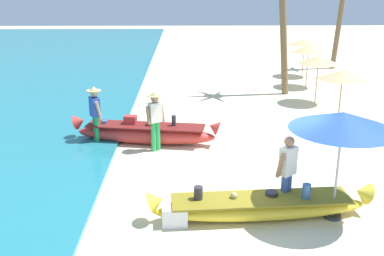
# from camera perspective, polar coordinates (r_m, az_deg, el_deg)

# --- Properties ---
(ground_plane) EXTENTS (80.00, 80.00, 0.00)m
(ground_plane) POSITION_cam_1_polar(r_m,az_deg,el_deg) (10.68, 7.49, -8.33)
(ground_plane) COLOR beige
(boat_yellow_foreground) EXTENTS (4.77, 1.09, 0.76)m
(boat_yellow_foreground) POSITION_cam_1_polar(r_m,az_deg,el_deg) (9.65, 8.65, -9.74)
(boat_yellow_foreground) COLOR yellow
(boat_yellow_foreground) RESTS_ON ground
(boat_red_midground) EXTENTS (4.56, 1.39, 0.89)m
(boat_red_midground) POSITION_cam_1_polar(r_m,az_deg,el_deg) (13.74, -5.87, -0.64)
(boat_red_midground) COLOR red
(boat_red_midground) RESTS_ON ground
(person_vendor_hatted) EXTENTS (0.57, 0.46, 1.77)m
(person_vendor_hatted) POSITION_cam_1_polar(r_m,az_deg,el_deg) (12.91, -4.67, 1.42)
(person_vendor_hatted) COLOR green
(person_vendor_hatted) RESTS_ON ground
(person_tourist_customer) EXTENTS (0.55, 0.51, 1.68)m
(person_tourist_customer) POSITION_cam_1_polar(r_m,az_deg,el_deg) (9.77, 11.93, -5.10)
(person_tourist_customer) COLOR #3D5BA8
(person_tourist_customer) RESTS_ON ground
(person_vendor_assistant) EXTENTS (0.47, 0.57, 1.77)m
(person_vendor_assistant) POSITION_cam_1_polar(r_m,az_deg,el_deg) (13.76, -12.12, 2.13)
(person_vendor_assistant) COLOR green
(person_vendor_assistant) RESTS_ON ground
(patio_umbrella_large) EXTENTS (2.09, 2.09, 2.30)m
(patio_umbrella_large) POSITION_cam_1_polar(r_m,az_deg,el_deg) (9.30, 18.47, 0.78)
(patio_umbrella_large) COLOR #B7B7BC
(patio_umbrella_large) RESTS_ON ground
(parasol_row_0) EXTENTS (1.60, 1.60, 1.91)m
(parasol_row_0) POSITION_cam_1_polar(r_m,az_deg,el_deg) (15.84, 18.46, 6.39)
(parasol_row_0) COLOR #8E6B47
(parasol_row_0) RESTS_ON ground
(parasol_row_1) EXTENTS (1.60, 1.60, 1.91)m
(parasol_row_1) POSITION_cam_1_polar(r_m,az_deg,el_deg) (18.57, 15.67, 8.28)
(parasol_row_1) COLOR #8E6B47
(parasol_row_1) RESTS_ON ground
(parasol_row_2) EXTENTS (1.60, 1.60, 1.91)m
(parasol_row_2) POSITION_cam_1_polar(r_m,az_deg,el_deg) (21.37, 14.50, 9.61)
(parasol_row_2) COLOR #8E6B47
(parasol_row_2) RESTS_ON ground
(parasol_row_3) EXTENTS (1.60, 1.60, 1.91)m
(parasol_row_3) POSITION_cam_1_polar(r_m,az_deg,el_deg) (23.78, 13.99, 10.47)
(parasol_row_3) COLOR #8E6B47
(parasol_row_3) RESTS_ON ground
(cooler_box) EXTENTS (0.53, 0.40, 0.41)m
(cooler_box) POSITION_cam_1_polar(r_m,az_deg,el_deg) (9.31, -2.21, -10.99)
(cooler_box) COLOR silver
(cooler_box) RESTS_ON ground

